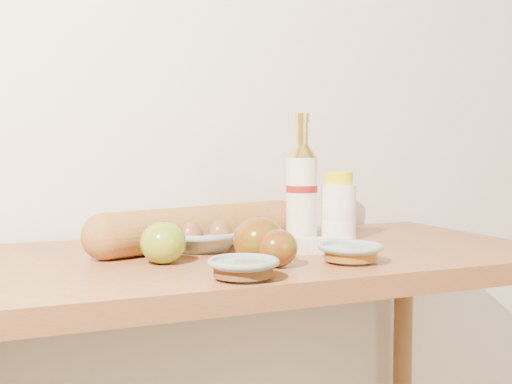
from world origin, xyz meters
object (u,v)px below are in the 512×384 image
at_px(egg_bowl, 200,238).
at_px(baguette, 202,227).
at_px(bourbon_bottle, 302,190).
at_px(cream_bottle, 339,209).
at_px(table, 250,313).

height_order(egg_bowl, baguette, baguette).
xyz_separation_m(bourbon_bottle, egg_bowl, (-0.24, -0.03, -0.09)).
bearing_deg(cream_bottle, baguette, 178.25).
bearing_deg(cream_bottle, table, -163.62).
distance_m(table, cream_bottle, 0.32).
relative_size(egg_bowl, baguette, 0.40).
bearing_deg(baguette, table, -65.25).
distance_m(cream_bottle, egg_bowl, 0.33).
relative_size(bourbon_bottle, baguette, 0.53).
distance_m(bourbon_bottle, baguette, 0.24).
distance_m(table, bourbon_bottle, 0.30).
bearing_deg(table, cream_bottle, 15.63).
relative_size(table, cream_bottle, 7.87).
bearing_deg(bourbon_bottle, cream_bottle, -15.81).
bearing_deg(cream_bottle, egg_bowl, -177.22).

